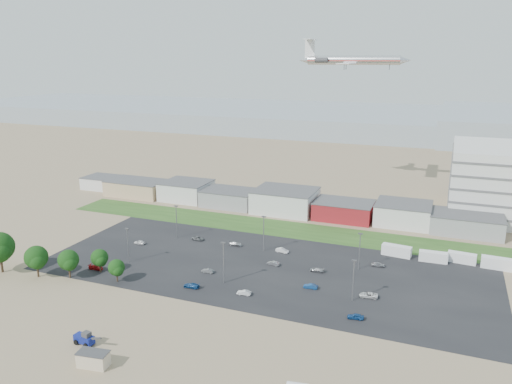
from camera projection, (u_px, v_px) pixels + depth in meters
The scene contains 37 objects.
ground at pixel (216, 295), 118.88m from camera, with size 700.00×700.00×0.00m, color #886F56.
parking_lot at pixel (265, 267), 135.08m from camera, with size 120.00×50.00×0.01m, color black.
grass_strip at pixel (284, 229), 165.61m from camera, with size 160.00×16.00×0.02m, color #284A1C.
hills_backdrop at pixel (440, 126), 386.60m from camera, with size 700.00×200.00×9.00m, color gray, non-canonical shape.
building_row at pixel (258, 198), 187.67m from camera, with size 170.00×20.00×8.00m, color silver, non-canonical shape.
portable_shed at pixel (93, 359), 91.18m from camera, with size 5.77×2.99×2.91m, color beige, non-canonical shape.
telehandler at pixel (84, 338), 98.28m from camera, with size 6.80×2.27×2.83m, color navy, non-canonical shape.
box_trailer_a at pixel (397, 251), 142.49m from camera, with size 8.18×2.56×3.07m, color silver, non-canonical shape.
box_trailer_b at pixel (433, 257), 138.39m from camera, with size 7.63×2.39×2.86m, color silver, non-canonical shape.
box_trailer_c at pixel (462, 258), 137.71m from camera, with size 7.45×2.33×2.79m, color silver, non-canonical shape.
box_trailer_d at pixel (498, 263), 133.65m from camera, with size 8.21×2.57×3.08m, color silver, non-canonical shape.
tree_far_left at pixel (0, 250), 130.28m from camera, with size 8.34×8.34×12.51m, color black, non-canonical shape.
tree_left at pixel (36, 260), 127.88m from camera, with size 6.36×6.36×9.53m, color black, non-canonical shape.
tree_mid at pixel (69, 262), 127.65m from camera, with size 5.67×5.67×8.51m, color black, non-canonical shape.
tree_right at pixel (100, 259), 130.87m from camera, with size 4.85×4.85×7.28m, color black, non-canonical shape.
tree_near at pixel (117, 269), 125.52m from camera, with size 4.46×4.46×6.70m, color black, non-canonical shape.
lightpole_front_l at pixel (128, 245), 137.31m from camera, with size 1.16×0.48×9.83m, color slate, non-canonical shape.
lightpole_front_m at pixel (224, 263), 124.28m from camera, with size 1.28×0.53×10.84m, color slate, non-canonical shape.
lightpole_front_r at pixel (353, 281), 115.10m from camera, with size 1.19×0.50×10.13m, color slate, non-canonical shape.
lightpole_back_l at pixel (177, 222), 155.99m from camera, with size 1.24×0.52×10.52m, color slate, non-canonical shape.
lightpole_back_m at pixel (264, 234), 145.13m from camera, with size 1.25×0.52×10.65m, color slate, non-canonical shape.
lightpole_back_r at pixel (359, 251), 132.51m from camera, with size 1.19×0.50×10.15m, color slate, non-canonical shape.
airliner at pixel (353, 60), 200.51m from camera, with size 45.36×30.93×13.40m, color silver, non-canonical shape.
parked_car_0 at pixel (369, 295), 117.76m from camera, with size 2.00×4.34×1.21m, color silver.
parked_car_1 at pixel (311, 286), 122.38m from camera, with size 1.23×3.52×1.16m, color navy.
parked_car_2 at pixel (356, 316), 108.02m from camera, with size 1.44×3.58×1.22m, color navy.
parked_car_3 at pixel (191, 285), 122.77m from camera, with size 1.66×4.08×1.18m, color navy.
parked_car_4 at pixel (208, 271), 131.38m from camera, with size 1.15×3.30×1.09m, color #595B5E.
parked_car_5 at pixel (140, 242), 151.64m from camera, with size 1.42×3.52×1.20m, color silver.
parked_car_6 at pixel (236, 244), 150.38m from camera, with size 1.71×4.20×1.22m, color #A5A5AA.
parked_car_7 at pixel (273, 263), 136.09m from camera, with size 1.20×3.45×1.14m, color #A5A5AA.
parked_car_8 at pixel (378, 264), 135.28m from camera, with size 1.44×3.58×1.22m, color #A5A5AA.
parked_car_9 at pixel (198, 239), 154.97m from camera, with size 1.79×3.89×1.08m, color #595B5E.
parked_car_10 at pixel (96, 267), 133.45m from camera, with size 1.65×4.06×1.18m, color #9A0E0F.
parked_car_11 at pixel (282, 250), 145.15m from camera, with size 1.34×3.85×1.27m, color silver.
parked_car_12 at pixel (317, 270), 131.99m from camera, with size 1.54×3.79×1.10m, color #A5A5AA.
parked_car_13 at pixel (244, 293), 119.09m from camera, with size 1.19×3.40×1.12m, color silver.
Camera 1 is at (48.78, -97.34, 54.61)m, focal length 35.00 mm.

